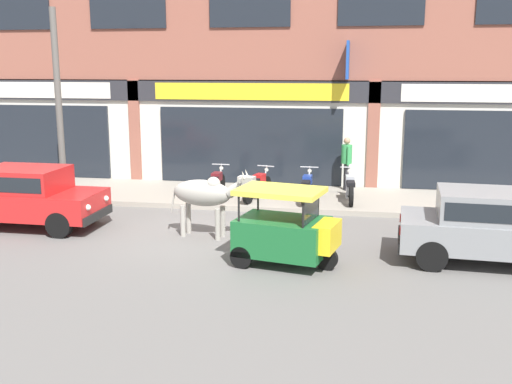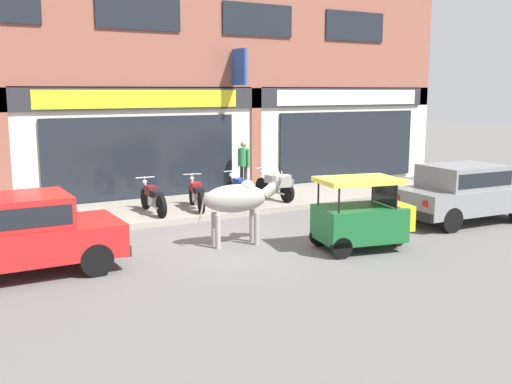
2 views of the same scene
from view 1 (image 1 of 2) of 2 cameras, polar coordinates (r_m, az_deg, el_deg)
The scene contains 13 objects.
ground_plane at distance 14.09m, azimuth -4.67°, elevation -3.91°, with size 90.00×90.00×0.00m, color #605E5B.
sidewalk at distance 17.71m, azimuth -1.53°, elevation -0.35°, with size 19.00×3.30×0.14m, color gray.
shop_building at distance 19.18m, azimuth -0.43°, elevation 13.48°, with size 23.00×1.40×9.15m.
cow at distance 13.54m, azimuth -4.76°, elevation -0.18°, with size 2.14×0.79×1.61m.
car_0 at distance 15.39m, azimuth -20.97°, elevation -0.20°, with size 3.64×1.66×1.46m.
car_1 at distance 12.57m, azimuth 21.46°, elevation -2.83°, with size 3.69×1.81×1.46m.
auto_rickshaw at distance 11.70m, azimuth 2.87°, elevation -3.84°, with size 2.12×1.49×1.52m.
motorcycle_0 at distance 17.12m, azimuth -3.88°, elevation 0.75°, with size 0.52×1.81×0.88m.
motorcycle_1 at distance 16.84m, azimuth 0.13°, elevation 0.59°, with size 0.68×1.78×0.88m.
motorcycle_2 at distance 16.67m, azimuth 4.86°, elevation 0.44°, with size 0.52×1.81×0.88m.
motorcycle_3 at distance 16.78m, azimuth 8.95°, elevation 0.41°, with size 0.52×1.81×0.88m.
pedestrian at distance 18.21m, azimuth 8.62°, elevation 3.23°, with size 0.32×0.49×1.60m.
utility_pole at distance 17.73m, azimuth -18.28°, elevation 7.88°, with size 0.18×0.18×5.26m, color #595651.
Camera 1 is at (3.48, -13.10, 3.84)m, focal length 42.00 mm.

